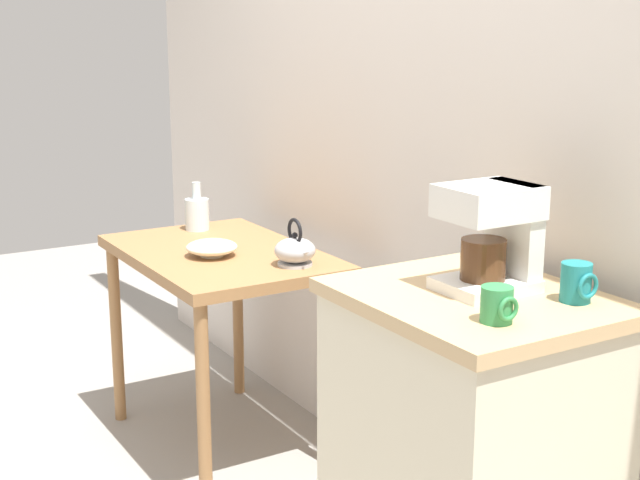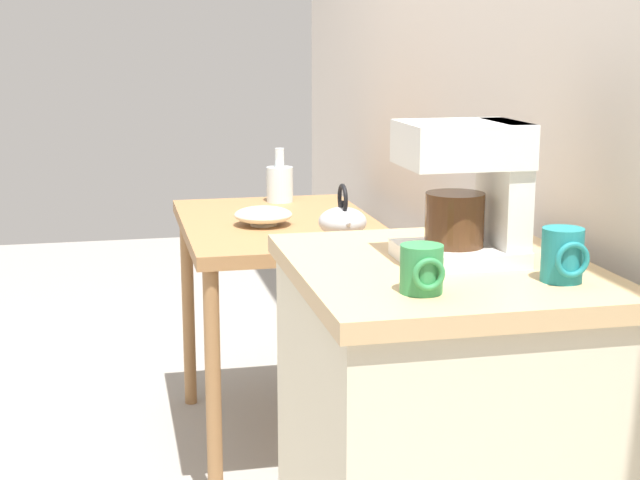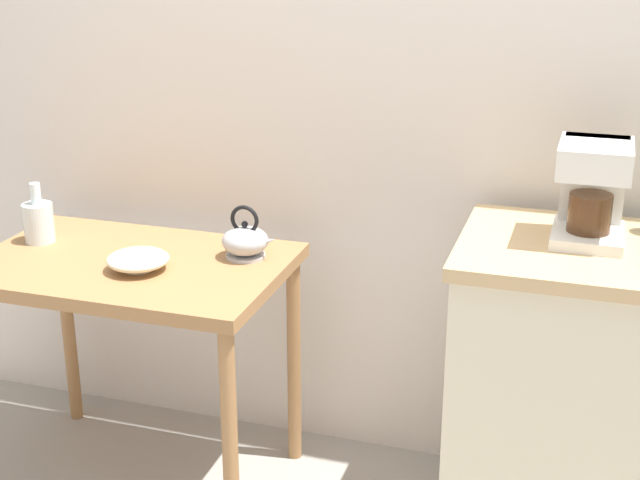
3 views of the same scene
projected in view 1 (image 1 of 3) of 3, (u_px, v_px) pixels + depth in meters
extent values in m
cube|color=silver|center=(460.00, 71.00, 2.75)|extent=(4.40, 0.10, 2.80)
cube|color=#9E7044|center=(221.00, 256.00, 3.28)|extent=(0.91, 0.61, 0.04)
cylinder|color=#9E7044|center=(116.00, 334.00, 3.59)|extent=(0.04, 0.04, 0.71)
cylinder|color=#9E7044|center=(204.00, 410.00, 2.89)|extent=(0.04, 0.04, 0.71)
cylinder|color=#9E7044|center=(238.00, 313.00, 3.85)|extent=(0.04, 0.04, 0.71)
cylinder|color=#9E7044|center=(344.00, 377.00, 3.16)|extent=(0.04, 0.04, 0.71)
cube|color=beige|center=(468.00, 473.00, 2.32)|extent=(0.62, 0.52, 0.87)
cube|color=tan|center=(475.00, 300.00, 2.21)|extent=(0.65, 0.55, 0.04)
cylinder|color=beige|center=(212.00, 255.00, 3.20)|extent=(0.08, 0.08, 0.01)
ellipsoid|color=beige|center=(212.00, 247.00, 3.19)|extent=(0.18, 0.18, 0.05)
cylinder|color=#B2B5BA|center=(295.00, 264.00, 3.08)|extent=(0.12, 0.12, 0.01)
ellipsoid|color=#B2B5BA|center=(295.00, 250.00, 3.07)|extent=(0.14, 0.14, 0.08)
cone|color=#B2B5BA|center=(305.00, 253.00, 3.01)|extent=(0.07, 0.03, 0.05)
sphere|color=black|center=(295.00, 235.00, 3.06)|extent=(0.02, 0.02, 0.02)
torus|color=black|center=(295.00, 231.00, 3.05)|extent=(0.09, 0.01, 0.09)
cylinder|color=silver|center=(197.00, 214.00, 3.58)|extent=(0.09, 0.09, 0.12)
cylinder|color=silver|center=(196.00, 191.00, 3.56)|extent=(0.03, 0.03, 0.07)
cube|color=white|center=(485.00, 285.00, 2.23)|extent=(0.18, 0.22, 0.03)
cube|color=white|center=(514.00, 234.00, 2.25)|extent=(0.16, 0.05, 0.26)
cube|color=white|center=(489.00, 202.00, 2.18)|extent=(0.18, 0.22, 0.08)
cylinder|color=#4C2D19|center=(483.00, 259.00, 2.21)|extent=(0.11, 0.11, 0.10)
cylinder|color=#338C4C|center=(497.00, 304.00, 1.99)|extent=(0.07, 0.07, 0.08)
torus|color=#338C4C|center=(508.00, 309.00, 1.96)|extent=(0.01, 0.05, 0.05)
cylinder|color=teal|center=(576.00, 282.00, 2.14)|extent=(0.07, 0.07, 0.09)
torus|color=teal|center=(588.00, 286.00, 2.10)|extent=(0.01, 0.06, 0.06)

